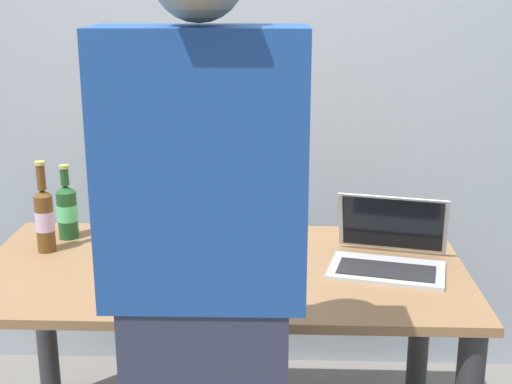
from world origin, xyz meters
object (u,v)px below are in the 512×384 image
(laptop, at_px, (389,251))
(person_figure, at_px, (206,315))
(beer_bottle_brown, at_px, (67,210))
(coffee_mug, at_px, (371,224))
(beer_bottle_dark, at_px, (44,217))

(laptop, height_order, person_figure, person_figure)
(person_figure, bearing_deg, beer_bottle_brown, 123.30)
(beer_bottle_brown, relative_size, coffee_mug, 2.38)
(beer_bottle_brown, xyz_separation_m, coffee_mug, (1.09, 0.06, -0.06))
(beer_bottle_brown, distance_m, coffee_mug, 1.09)
(laptop, bearing_deg, person_figure, -127.52)
(coffee_mug, bearing_deg, beer_bottle_dark, -170.26)
(beer_bottle_dark, relative_size, coffee_mug, 2.78)
(laptop, height_order, beer_bottle_dark, beer_bottle_dark)
(beer_bottle_dark, bearing_deg, coffee_mug, 9.74)
(person_figure, bearing_deg, beer_bottle_dark, 129.34)
(laptop, bearing_deg, beer_bottle_brown, 168.61)
(beer_bottle_dark, distance_m, beer_bottle_brown, 0.14)
(beer_bottle_dark, distance_m, coffee_mug, 1.14)
(beer_bottle_dark, relative_size, beer_bottle_brown, 1.17)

